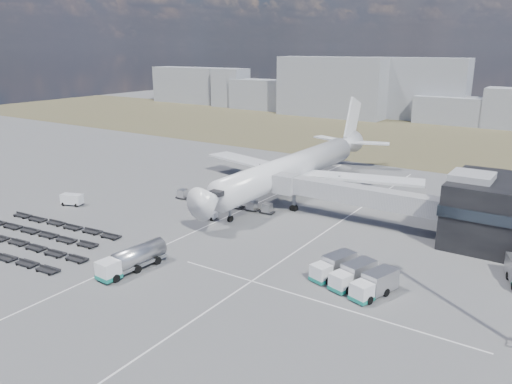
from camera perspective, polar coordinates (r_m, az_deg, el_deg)
The scene contains 13 objects.
ground at distance 80.64m, azimuth -6.77°, elevation -5.18°, with size 420.00×420.00×0.00m, color #565659.
grass_strip at distance 176.37m, azimuth 17.04°, elevation 5.98°, with size 420.00×90.00×0.01m, color #4A432C.
lane_markings at distance 77.38m, azimuth 0.25°, elevation -6.00°, with size 47.12×110.00×0.01m.
jet_bridge at distance 87.53m, azimuth 9.92°, elevation -0.08°, with size 30.30×3.80×7.05m.
airliner at distance 104.64m, azimuth 4.64°, elevation 2.93°, with size 51.59×64.53×17.62m.
skyline at distance 215.04m, azimuth 19.38°, elevation 9.93°, with size 306.03×23.90×25.30m.
fuel_tanker at distance 70.22m, azimuth -13.97°, elevation -7.44°, with size 3.37×10.46×3.33m.
pushback_tug at distance 88.58m, azimuth -5.43°, elevation -2.68°, with size 2.91×1.64×1.35m, color silver.
utility_van at distance 102.03m, azimuth -20.29°, elevation -0.83°, with size 4.07×1.84×2.19m, color silver.
catering_truck at distance 101.58m, azimuth 12.37°, elevation -0.06°, with size 4.43×6.58×2.80m.
service_trucks_near at distance 65.27m, azimuth 11.03°, elevation -9.29°, with size 10.67×9.22×2.75m.
uld_row at distance 95.57m, azimuth -3.81°, elevation -1.01°, with size 21.77×3.35×1.68m.
baggage_dollies at distance 87.08m, azimuth -24.84°, elevation -4.72°, with size 30.30×17.48×0.77m.
Camera 1 is at (49.12, -56.84, 29.31)m, focal length 35.00 mm.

